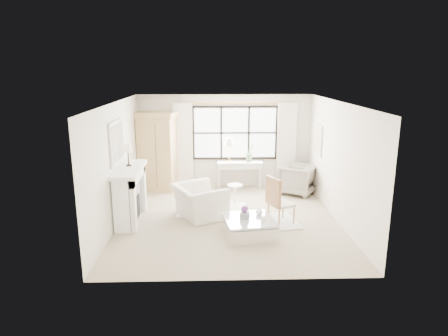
{
  "coord_description": "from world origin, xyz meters",
  "views": [
    {
      "loc": [
        -0.38,
        -8.71,
        3.41
      ],
      "look_at": [
        -0.1,
        0.2,
        1.18
      ],
      "focal_mm": 32.0,
      "sensor_mm": 36.0,
      "label": 1
    }
  ],
  "objects_px": {
    "console_table": "(239,175)",
    "coffee_table": "(249,228)",
    "club_armchair": "(199,201)",
    "armoire": "(157,151)"
  },
  "relations": [
    {
      "from": "console_table",
      "to": "coffee_table",
      "type": "xyz_separation_m",
      "value": [
        -0.04,
        -3.46,
        -0.22
      ]
    },
    {
      "from": "console_table",
      "to": "club_armchair",
      "type": "height_order",
      "value": "console_table"
    },
    {
      "from": "console_table",
      "to": "coffee_table",
      "type": "height_order",
      "value": "console_table"
    },
    {
      "from": "club_armchair",
      "to": "coffee_table",
      "type": "xyz_separation_m",
      "value": [
        1.07,
        -1.15,
        -0.2
      ]
    },
    {
      "from": "armoire",
      "to": "club_armchair",
      "type": "relative_size",
      "value": 1.92
    },
    {
      "from": "club_armchair",
      "to": "armoire",
      "type": "bearing_deg",
      "value": 1.81
    },
    {
      "from": "club_armchair",
      "to": "coffee_table",
      "type": "bearing_deg",
      "value": -164.34
    },
    {
      "from": "armoire",
      "to": "coffee_table",
      "type": "height_order",
      "value": "armoire"
    },
    {
      "from": "armoire",
      "to": "club_armchair",
      "type": "xyz_separation_m",
      "value": [
        1.25,
        -2.25,
        -0.76
      ]
    },
    {
      "from": "armoire",
      "to": "console_table",
      "type": "xyz_separation_m",
      "value": [
        2.35,
        0.06,
        -0.74
      ]
    }
  ]
}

